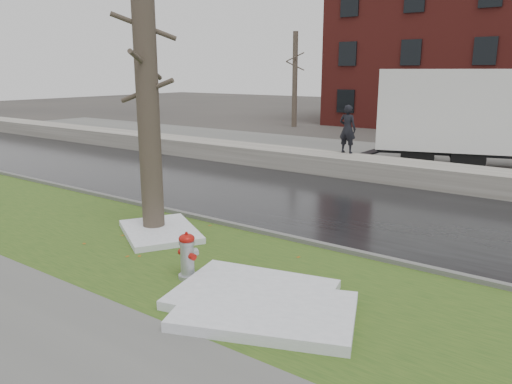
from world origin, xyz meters
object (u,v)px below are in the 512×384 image
Objects in this scene: fire_hydrant at (187,254)px; box_truck at (495,118)px; worker at (347,129)px; tree at (147,94)px.

fire_hydrant is 0.08× the size of box_truck.
box_truck is 6.37× the size of worker.
box_truck is at bearing 91.45° from fire_hydrant.
box_truck is (2.34, 14.74, 1.56)m from fire_hydrant.
box_truck reaches higher than fire_hydrant.
fire_hydrant is 0.49× the size of worker.
tree is 9.84m from worker.
fire_hydrant is at bearing -31.09° from tree.
fire_hydrant is 11.58m from worker.
tree reaches higher than worker.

